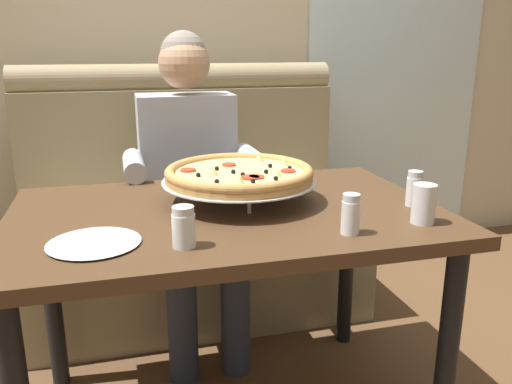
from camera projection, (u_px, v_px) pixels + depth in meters
back_wall_with_window at (168, 9)px, 2.74m from camera, size 6.00×0.12×2.80m
window_panel at (399, 12)px, 3.00m from camera, size 1.10×0.02×2.80m
booth_bench at (190, 223)px, 2.48m from camera, size 1.54×0.78×1.13m
dining_table at (228, 238)px, 1.59m from camera, size 1.28×0.82×0.74m
diner_main at (191, 172)px, 2.14m from camera, size 0.54×0.64×1.27m
pizza at (239, 174)px, 1.63m from camera, size 0.48×0.48×0.12m
shaker_oregano at (350, 217)px, 1.35m from camera, size 0.05×0.05×0.11m
shaker_parmesan at (414, 191)px, 1.59m from camera, size 0.05×0.05×0.11m
shaker_pepper_flakes at (184, 230)px, 1.27m from camera, size 0.06×0.06×0.10m
plate_near_left at (94, 241)px, 1.29m from camera, size 0.23×0.23×0.02m
drinking_glass at (423, 206)px, 1.44m from camera, size 0.07×0.07×0.11m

